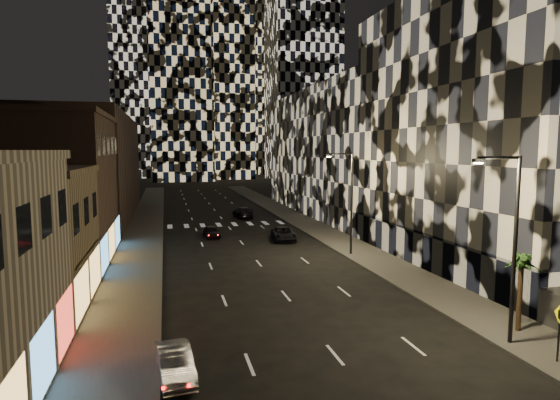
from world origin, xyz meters
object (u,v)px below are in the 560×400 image
streetlight_far (349,196)px  palm_tree (521,267)px  car_silver_parked (175,363)px  car_dark_oncoming (243,212)px  car_dark_rightlane (284,234)px  streetlight_near (511,236)px  car_dark_midlane (212,232)px  ped_sign (559,323)px

streetlight_far → palm_tree: size_ratio=2.24×
car_silver_parked → palm_tree: palm_tree is taller
car_silver_parked → car_dark_oncoming: size_ratio=0.76×
streetlight_far → car_silver_parked: 25.37m
palm_tree → streetlight_far: bearing=95.2°
car_dark_rightlane → streetlight_near: bearing=-75.9°
car_silver_parked → car_dark_oncoming: car_dark_oncoming is taller
car_dark_midlane → car_dark_oncoming: size_ratio=0.73×
ped_sign → palm_tree: size_ratio=0.64×
car_silver_parked → palm_tree: size_ratio=0.96×
streetlight_near → palm_tree: streetlight_near is taller
car_dark_oncoming → streetlight_far: bearing=97.1°
car_dark_oncoming → car_dark_rightlane: car_dark_oncoming is taller
streetlight_near → car_dark_rightlane: (-3.92, 28.07, -4.67)m
car_dark_oncoming → car_dark_rightlane: size_ratio=1.03×
streetlight_far → ped_sign: (0.78, -22.27, -3.47)m
car_silver_parked → streetlight_near: bearing=-7.7°
car_dark_midlane → ped_sign: bearing=-76.5°
streetlight_far → car_dark_rightlane: bearing=115.9°
streetlight_near → car_silver_parked: bearing=178.1°
car_dark_midlane → streetlight_far: bearing=-52.1°
car_dark_midlane → palm_tree: size_ratio=0.91×
car_silver_parked → car_dark_rightlane: bearing=61.4°
streetlight_near → car_silver_parked: size_ratio=2.35×
car_dark_oncoming → car_dark_midlane: bearing=63.3°
streetlight_far → car_dark_rightlane: size_ratio=1.82×
streetlight_far → car_dark_rightlane: streetlight_far is taller
streetlight_near → car_dark_rightlane: bearing=98.0°
car_dark_midlane → car_dark_rightlane: (7.13, -3.54, 0.06)m
ped_sign → palm_tree: bearing=92.1°
car_dark_midlane → car_dark_oncoming: (5.73, 14.09, 0.11)m
car_dark_midlane → car_dark_rightlane: size_ratio=0.74×
streetlight_near → palm_tree: bearing=34.4°
streetlight_near → car_dark_midlane: size_ratio=2.45×
streetlight_far → car_dark_midlane: bearing=133.6°
car_dark_rightlane → car_dark_oncoming: bearing=100.7°
streetlight_far → car_silver_parked: bearing=-128.6°
car_dark_oncoming → ped_sign: (6.11, -47.96, 1.14)m
streetlight_near → streetlight_far: same height
streetlight_far → car_dark_oncoming: bearing=101.7°
car_dark_oncoming → car_dark_rightlane: (1.40, -17.62, -0.05)m
streetlight_far → streetlight_near: bearing=-90.0°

